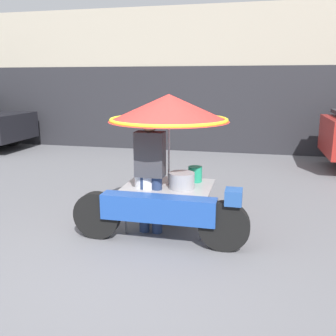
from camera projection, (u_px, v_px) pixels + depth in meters
name	position (u px, v px, depth m)	size (l,w,h in m)	color
ground_plane	(125.00, 265.00, 4.23)	(36.00, 36.00, 0.00)	slate
shopfront_building	(212.00, 81.00, 11.35)	(28.00, 2.06, 4.01)	#B2A893
vendor_motorcycle_cart	(168.00, 133.00, 4.94)	(2.27, 1.62, 1.85)	black
vendor_person	(150.00, 169.00, 4.93)	(0.38, 0.22, 1.60)	navy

